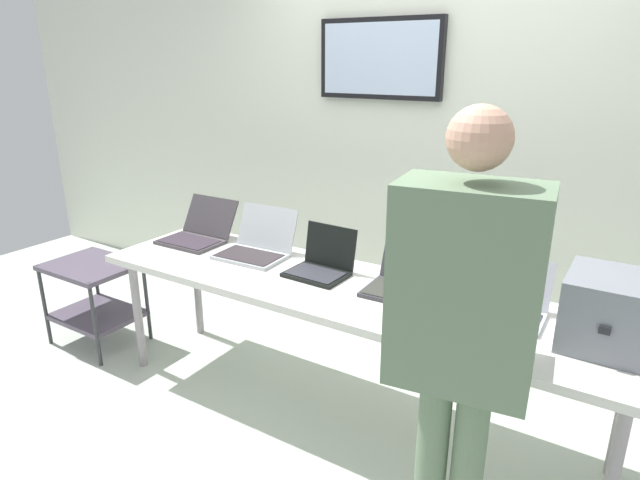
{
  "coord_description": "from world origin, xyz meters",
  "views": [
    {
      "loc": [
        1.21,
        -2.15,
        1.81
      ],
      "look_at": [
        -0.24,
        0.16,
        0.89
      ],
      "focal_mm": 30.24,
      "sensor_mm": 36.0,
      "label": 1
    }
  ],
  "objects_px": {
    "equipment_box": "(610,311)",
    "workbench": "(343,295)",
    "laptop_station_4": "(502,302)",
    "laptop_station_2": "(322,263)",
    "person": "(463,321)",
    "laptop_station_3": "(406,278)",
    "laptop_station_1": "(257,245)",
    "laptop_station_0": "(198,232)",
    "storage_cart": "(94,291)"
  },
  "relations": [
    {
      "from": "laptop_station_2",
      "to": "person",
      "type": "xyz_separation_m",
      "value": [
        0.96,
        -0.7,
        0.23
      ]
    },
    {
      "from": "workbench",
      "to": "person",
      "type": "xyz_separation_m",
      "value": [
        0.78,
        -0.62,
        0.34
      ]
    },
    {
      "from": "person",
      "to": "laptop_station_4",
      "type": "bearing_deg",
      "value": 93.09
    },
    {
      "from": "laptop_station_3",
      "to": "laptop_station_4",
      "type": "height_order",
      "value": "laptop_station_3"
    },
    {
      "from": "person",
      "to": "storage_cart",
      "type": "relative_size",
      "value": 3.02
    },
    {
      "from": "workbench",
      "to": "equipment_box",
      "type": "height_order",
      "value": "equipment_box"
    },
    {
      "from": "laptop_station_2",
      "to": "laptop_station_1",
      "type": "bearing_deg",
      "value": 174.83
    },
    {
      "from": "laptop_station_2",
      "to": "laptop_station_0",
      "type": "bearing_deg",
      "value": 176.83
    },
    {
      "from": "person",
      "to": "laptop_station_3",
      "type": "bearing_deg",
      "value": 124.15
    },
    {
      "from": "laptop_station_0",
      "to": "storage_cart",
      "type": "relative_size",
      "value": 0.69
    },
    {
      "from": "equipment_box",
      "to": "laptop_station_2",
      "type": "relative_size",
      "value": 1.15
    },
    {
      "from": "workbench",
      "to": "laptop_station_2",
      "type": "relative_size",
      "value": 8.72
    },
    {
      "from": "workbench",
      "to": "laptop_station_1",
      "type": "xyz_separation_m",
      "value": [
        -0.64,
        0.12,
        0.11
      ]
    },
    {
      "from": "laptop_station_0",
      "to": "laptop_station_2",
      "type": "xyz_separation_m",
      "value": [
        0.93,
        -0.05,
        0.0
      ]
    },
    {
      "from": "equipment_box",
      "to": "person",
      "type": "height_order",
      "value": "person"
    },
    {
      "from": "equipment_box",
      "to": "laptop_station_3",
      "type": "distance_m",
      "value": 0.89
    },
    {
      "from": "workbench",
      "to": "laptop_station_2",
      "type": "distance_m",
      "value": 0.22
    },
    {
      "from": "laptop_station_1",
      "to": "laptop_station_3",
      "type": "distance_m",
      "value": 0.92
    },
    {
      "from": "laptop_station_1",
      "to": "storage_cart",
      "type": "height_order",
      "value": "laptop_station_1"
    },
    {
      "from": "equipment_box",
      "to": "storage_cart",
      "type": "relative_size",
      "value": 0.64
    },
    {
      "from": "laptop_station_2",
      "to": "equipment_box",
      "type": "bearing_deg",
      "value": -1.78
    },
    {
      "from": "laptop_station_3",
      "to": "workbench",
      "type": "bearing_deg",
      "value": -155.97
    },
    {
      "from": "laptop_station_4",
      "to": "storage_cart",
      "type": "bearing_deg",
      "value": -172.96
    },
    {
      "from": "equipment_box",
      "to": "laptop_station_3",
      "type": "xyz_separation_m",
      "value": [
        -0.88,
        0.08,
        -0.08
      ]
    },
    {
      "from": "workbench",
      "to": "laptop_station_4",
      "type": "bearing_deg",
      "value": 8.55
    },
    {
      "from": "laptop_station_2",
      "to": "storage_cart",
      "type": "bearing_deg",
      "value": -169.95
    },
    {
      "from": "laptop_station_2",
      "to": "laptop_station_4",
      "type": "height_order",
      "value": "laptop_station_2"
    },
    {
      "from": "equipment_box",
      "to": "laptop_station_2",
      "type": "height_order",
      "value": "equipment_box"
    },
    {
      "from": "laptop_station_0",
      "to": "laptop_station_3",
      "type": "relative_size",
      "value": 1.02
    },
    {
      "from": "laptop_station_2",
      "to": "laptop_station_3",
      "type": "distance_m",
      "value": 0.46
    },
    {
      "from": "workbench",
      "to": "laptop_station_4",
      "type": "distance_m",
      "value": 0.76
    },
    {
      "from": "workbench",
      "to": "laptop_station_3",
      "type": "height_order",
      "value": "laptop_station_3"
    },
    {
      "from": "equipment_box",
      "to": "laptop_station_2",
      "type": "xyz_separation_m",
      "value": [
        -1.34,
        0.04,
        -0.09
      ]
    },
    {
      "from": "laptop_station_0",
      "to": "storage_cart",
      "type": "height_order",
      "value": "laptop_station_0"
    },
    {
      "from": "laptop_station_1",
      "to": "person",
      "type": "bearing_deg",
      "value": -27.64
    },
    {
      "from": "laptop_station_0",
      "to": "equipment_box",
      "type": "bearing_deg",
      "value": -2.35
    },
    {
      "from": "workbench",
      "to": "laptop_station_3",
      "type": "bearing_deg",
      "value": 24.03
    },
    {
      "from": "storage_cart",
      "to": "equipment_box",
      "type": "bearing_deg",
      "value": 4.66
    },
    {
      "from": "laptop_station_4",
      "to": "laptop_station_2",
      "type": "bearing_deg",
      "value": -178.17
    },
    {
      "from": "laptop_station_4",
      "to": "person",
      "type": "distance_m",
      "value": 0.77
    },
    {
      "from": "workbench",
      "to": "laptop_station_2",
      "type": "bearing_deg",
      "value": 154.99
    },
    {
      "from": "laptop_station_4",
      "to": "storage_cart",
      "type": "relative_size",
      "value": 0.67
    },
    {
      "from": "laptop_station_1",
      "to": "workbench",
      "type": "bearing_deg",
      "value": -11.0
    },
    {
      "from": "laptop_station_1",
      "to": "person",
      "type": "distance_m",
      "value": 1.62
    },
    {
      "from": "equipment_box",
      "to": "workbench",
      "type": "bearing_deg",
      "value": -177.97
    },
    {
      "from": "laptop_station_3",
      "to": "laptop_station_2",
      "type": "bearing_deg",
      "value": -174.79
    },
    {
      "from": "laptop_station_1",
      "to": "person",
      "type": "relative_size",
      "value": 0.23
    },
    {
      "from": "laptop_station_0",
      "to": "laptop_station_1",
      "type": "relative_size",
      "value": 0.98
    },
    {
      "from": "equipment_box",
      "to": "laptop_station_3",
      "type": "relative_size",
      "value": 0.96
    },
    {
      "from": "laptop_station_2",
      "to": "laptop_station_4",
      "type": "relative_size",
      "value": 0.84
    }
  ]
}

